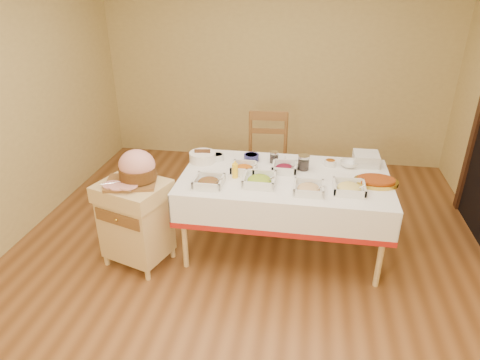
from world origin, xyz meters
name	(u,v)px	position (x,y,z in m)	size (l,w,h in m)	color
room_shell	(247,126)	(0.00, 0.00, 1.30)	(5.00, 5.00, 5.00)	brown
dining_table	(284,192)	(0.30, 0.30, 0.60)	(1.82, 1.02, 0.76)	#E2C07C
butcher_cart	(136,218)	(-0.96, -0.11, 0.44)	(0.67, 0.61, 0.78)	#E2C07C
dining_chair	(267,159)	(0.05, 1.20, 0.52)	(0.48, 0.46, 1.02)	brown
ham_on_board	(136,169)	(-0.91, -0.07, 0.90)	(0.43, 0.41, 0.29)	brown
serving_dish_a	(209,182)	(-0.32, 0.01, 0.79)	(0.24, 0.24, 0.10)	silver
serving_dish_b	(259,180)	(0.09, 0.11, 0.80)	(0.27, 0.27, 0.11)	silver
serving_dish_c	(309,188)	(0.51, 0.03, 0.79)	(0.24, 0.24, 0.10)	silver
serving_dish_d	(349,188)	(0.83, 0.09, 0.79)	(0.26, 0.26, 0.10)	silver
serving_dish_e	(244,168)	(-0.07, 0.33, 0.79)	(0.23, 0.22, 0.10)	silver
serving_dish_f	(284,168)	(0.28, 0.40, 0.79)	(0.23, 0.22, 0.10)	silver
small_bowl_left	(217,157)	(-0.36, 0.56, 0.79)	(0.12, 0.12, 0.06)	silver
small_bowl_mid	(251,157)	(-0.04, 0.59, 0.79)	(0.14, 0.14, 0.06)	navy
small_bowl_right	(330,163)	(0.69, 0.59, 0.79)	(0.11, 0.11, 0.05)	silver
bowl_white_imported	(279,160)	(0.21, 0.61, 0.78)	(0.14, 0.14, 0.04)	silver
bowl_small_imported	(349,164)	(0.87, 0.60, 0.79)	(0.17, 0.17, 0.05)	silver
preserve_jar_left	(274,158)	(0.17, 0.58, 0.81)	(0.08, 0.08, 0.11)	silver
preserve_jar_right	(303,163)	(0.45, 0.46, 0.82)	(0.11, 0.11, 0.14)	silver
mustard_bottle	(235,170)	(-0.13, 0.20, 0.83)	(0.05, 0.05, 0.16)	yellow
bread_basket	(203,157)	(-0.49, 0.50, 0.81)	(0.25, 0.25, 0.11)	white
plate_stack	(366,159)	(1.02, 0.67, 0.82)	(0.23, 0.23, 0.11)	silver
brass_platter	(376,181)	(1.07, 0.27, 0.78)	(0.37, 0.27, 0.05)	gold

